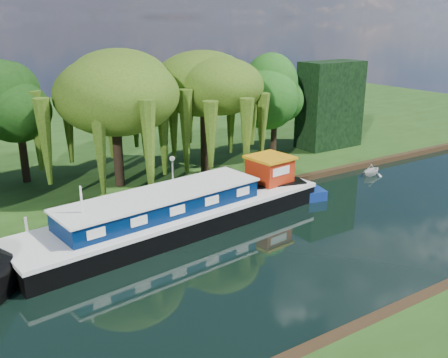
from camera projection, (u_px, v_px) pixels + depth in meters
ground at (254, 253)px, 27.24m from camera, size 120.00×120.00×0.00m
far_bank at (70, 133)px, 54.32m from camera, size 120.00×52.00×0.45m
dutch_barge at (180, 212)px, 30.18m from camera, size 20.38×6.82×4.22m
narrowboat at (250, 198)px, 33.91m from camera, size 11.07×4.36×1.60m
red_dinghy at (95, 243)px, 28.49m from camera, size 3.08×2.51×0.56m
white_cruiser at (371, 175)px, 40.72m from camera, size 2.37×2.15×1.09m
willow_left at (114, 94)px, 34.80m from camera, size 7.74×7.74×9.28m
willow_right at (204, 94)px, 37.90m from camera, size 7.03×7.03×8.56m
tree_far_mid at (17, 106)px, 36.01m from camera, size 5.10×5.10×8.34m
tree_far_right at (275, 96)px, 43.64m from camera, size 4.70×4.70×7.70m
conifer_hedge at (330, 105)px, 46.87m from camera, size 6.00×3.00×8.00m
lamppost at (172, 164)px, 35.14m from camera, size 0.36×0.36×2.56m
mooring_posts at (174, 195)px, 33.40m from camera, size 19.16×0.16×1.00m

